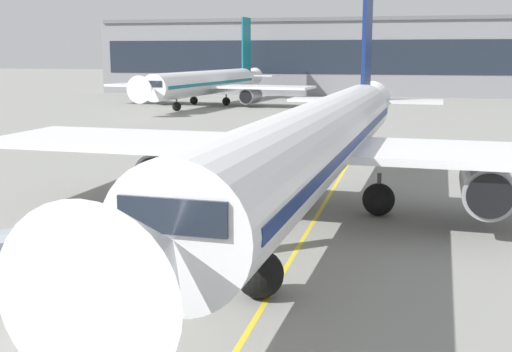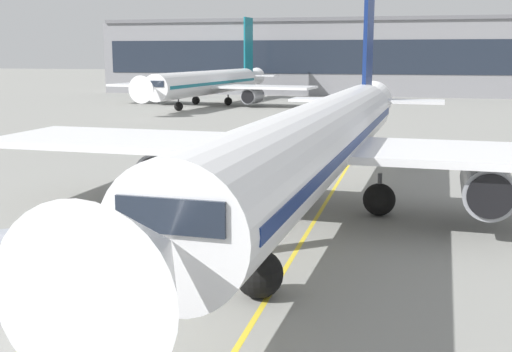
# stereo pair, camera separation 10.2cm
# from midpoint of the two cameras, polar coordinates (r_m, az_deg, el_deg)

# --- Properties ---
(ground_plane) EXTENTS (600.00, 600.00, 0.00)m
(ground_plane) POSITION_cam_midpoint_polar(r_m,az_deg,el_deg) (20.08, -17.49, -13.45)
(ground_plane) COLOR gray
(parked_airplane) EXTENTS (35.50, 45.24, 15.42)m
(parked_airplane) POSITION_cam_midpoint_polar(r_m,az_deg,el_deg) (31.99, 5.80, 3.27)
(parked_airplane) COLOR white
(parked_airplane) RESTS_ON ground
(belt_loader) EXTENTS (4.83, 4.20, 3.30)m
(belt_loader) POSITION_cam_midpoint_polar(r_m,az_deg,el_deg) (25.55, -6.67, -5.58)
(belt_loader) COLOR gold
(belt_loader) RESTS_ON ground
(baggage_cart_lead) EXTENTS (2.65, 2.49, 1.91)m
(baggage_cart_lead) POSITION_cam_midpoint_polar(r_m,az_deg,el_deg) (24.75, -14.64, -6.18)
(baggage_cart_lead) COLOR #515156
(baggage_cart_lead) RESTS_ON ground
(baggage_cart_second) EXTENTS (2.65, 2.49, 1.91)m
(baggage_cart_second) POSITION_cam_midpoint_polar(r_m,az_deg,el_deg) (24.47, -21.25, -6.77)
(baggage_cart_second) COLOR #515156
(baggage_cart_second) RESTS_ON ground
(ground_crew_by_loader) EXTENTS (0.43, 0.46, 1.74)m
(ground_crew_by_loader) POSITION_cam_midpoint_polar(r_m,az_deg,el_deg) (25.55, -4.68, -5.33)
(ground_crew_by_loader) COLOR #333847
(ground_crew_by_loader) RESTS_ON ground
(ground_crew_by_carts) EXTENTS (0.41, 0.49, 1.74)m
(ground_crew_by_carts) POSITION_cam_midpoint_polar(r_m,az_deg,el_deg) (23.56, -12.90, -6.97)
(ground_crew_by_carts) COLOR black
(ground_crew_by_carts) RESTS_ON ground
(safety_cone_engine_keepout) EXTENTS (0.55, 0.55, 0.63)m
(safety_cone_engine_keepout) POSITION_cam_midpoint_polar(r_m,az_deg,el_deg) (29.65, -9.17, -4.54)
(safety_cone_engine_keepout) COLOR black
(safety_cone_engine_keepout) RESTS_ON ground
(safety_cone_wingtip) EXTENTS (0.66, 0.66, 0.75)m
(safety_cone_wingtip) POSITION_cam_midpoint_polar(r_m,az_deg,el_deg) (29.35, -5.54, -4.49)
(safety_cone_wingtip) COLOR black
(safety_cone_wingtip) RESTS_ON ground
(safety_cone_nose_mark) EXTENTS (0.68, 0.68, 0.77)m
(safety_cone_nose_mark) POSITION_cam_midpoint_polar(r_m,az_deg,el_deg) (32.01, -3.28, -3.14)
(safety_cone_nose_mark) COLOR black
(safety_cone_nose_mark) RESTS_ON ground
(apron_guidance_line_lead_in) EXTENTS (0.20, 110.00, 0.01)m
(apron_guidance_line_lead_in) POSITION_cam_midpoint_polar(r_m,az_deg,el_deg) (31.97, 5.14, -3.87)
(apron_guidance_line_lead_in) COLOR yellow
(apron_guidance_line_lead_in) RESTS_ON ground
(terminal_building) EXTENTS (124.19, 14.85, 14.87)m
(terminal_building) POSITION_cam_midpoint_polar(r_m,az_deg,el_deg) (131.40, 13.43, 10.21)
(terminal_building) COLOR gray
(terminal_building) RESTS_ON ground
(distant_airplane) EXTENTS (34.19, 43.75, 14.50)m
(distant_airplane) POSITION_cam_midpoint_polar(r_m,az_deg,el_deg) (102.79, -4.36, 8.22)
(distant_airplane) COLOR white
(distant_airplane) RESTS_ON ground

